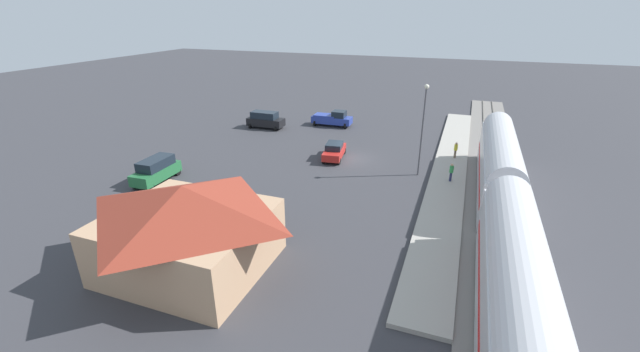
{
  "coord_description": "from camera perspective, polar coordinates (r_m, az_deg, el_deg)",
  "views": [
    {
      "loc": [
        -10.68,
        38.68,
        14.83
      ],
      "look_at": [
        0.74,
        7.92,
        1.0
      ],
      "focal_mm": 22.32,
      "sensor_mm": 36.0,
      "label": 1
    }
  ],
  "objects": [
    {
      "name": "sedan_red",
      "position": [
        42.45,
        2.06,
        3.65
      ],
      "size": [
        2.43,
        4.71,
        1.74
      ],
      "color": "red",
      "rests_on": "ground"
    },
    {
      "name": "ground_plane",
      "position": [
        42.78,
        4.63,
        2.49
      ],
      "size": [
        200.0,
        200.0,
        0.0
      ],
      "primitive_type": "plane",
      "color": "#38383D"
    },
    {
      "name": "station_building",
      "position": [
        25.25,
        -18.5,
        -6.79
      ],
      "size": [
        9.86,
        8.87,
        5.46
      ],
      "color": "tan",
      "rests_on": "ground"
    },
    {
      "name": "railway_track",
      "position": [
        41.53,
        23.53,
        0.08
      ],
      "size": [
        4.8,
        70.0,
        0.3
      ],
      "color": "slate",
      "rests_on": "ground"
    },
    {
      "name": "pickup_blue",
      "position": [
        54.77,
        1.82,
        8.24
      ],
      "size": [
        5.44,
        2.57,
        2.14
      ],
      "color": "#283D9E",
      "rests_on": "ground"
    },
    {
      "name": "pedestrian_waiting_far",
      "position": [
        44.07,
        18.89,
        3.68
      ],
      "size": [
        0.36,
        0.36,
        1.71
      ],
      "color": "brown",
      "rests_on": "platform"
    },
    {
      "name": "light_pole_near_platform",
      "position": [
        37.92,
        14.59,
        7.69
      ],
      "size": [
        0.44,
        0.44,
        8.69
      ],
      "color": "#515156",
      "rests_on": "ground"
    },
    {
      "name": "pedestrian_on_platform",
      "position": [
        37.87,
        18.32,
        0.68
      ],
      "size": [
        0.36,
        0.36,
        1.71
      ],
      "color": "#23284C",
      "rests_on": "platform"
    },
    {
      "name": "platform",
      "position": [
        41.38,
        18.06,
        0.9
      ],
      "size": [
        3.2,
        46.0,
        0.3
      ],
      "color": "#A8A399",
      "rests_on": "ground"
    },
    {
      "name": "suv_green",
      "position": [
        39.57,
        -22.45,
        0.82
      ],
      "size": [
        2.14,
        4.97,
        2.22
      ],
      "color": "#236638",
      "rests_on": "ground"
    },
    {
      "name": "suv_black",
      "position": [
        54.19,
        -7.84,
        8.01
      ],
      "size": [
        4.91,
        2.42,
        2.22
      ],
      "color": "black",
      "rests_on": "ground"
    },
    {
      "name": "passenger_train",
      "position": [
        21.35,
        26.23,
        -13.97
      ],
      "size": [
        2.93,
        52.41,
        4.98
      ],
      "color": "silver",
      "rests_on": "railway_track"
    }
  ]
}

